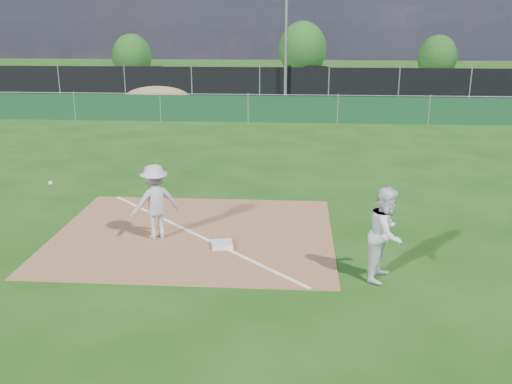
# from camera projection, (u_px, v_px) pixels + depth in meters

# --- Properties ---
(ground) EXTENTS (90.00, 90.00, 0.00)m
(ground) POSITION_uv_depth(u_px,v_px,m) (237.00, 146.00, 21.01)
(ground) COLOR #18430E
(ground) RESTS_ON ground
(infield_dirt) EXTENTS (6.00, 5.00, 0.02)m
(infield_dirt) POSITION_uv_depth(u_px,v_px,m) (194.00, 234.00, 12.43)
(infield_dirt) COLOR brown
(infield_dirt) RESTS_ON ground
(foul_line) EXTENTS (5.01, 5.01, 0.01)m
(foul_line) POSITION_uv_depth(u_px,v_px,m) (194.00, 233.00, 12.42)
(foul_line) COLOR white
(foul_line) RESTS_ON infield_dirt
(green_fence) EXTENTS (44.00, 0.05, 1.20)m
(green_fence) POSITION_uv_depth(u_px,v_px,m) (248.00, 109.00, 25.61)
(green_fence) COLOR #0E361B
(green_fence) RESTS_ON ground
(dirt_mound) EXTENTS (3.38, 2.60, 1.17)m
(dirt_mound) POSITION_uv_depth(u_px,v_px,m) (157.00, 98.00, 29.29)
(dirt_mound) COLOR olive
(dirt_mound) RESTS_ON ground
(black_fence) EXTENTS (46.00, 0.04, 1.80)m
(black_fence) POSITION_uv_depth(u_px,v_px,m) (260.00, 83.00, 33.15)
(black_fence) COLOR black
(black_fence) RESTS_ON ground
(parking_lot) EXTENTS (46.00, 9.00, 0.01)m
(parking_lot) POSITION_uv_depth(u_px,v_px,m) (264.00, 88.00, 38.18)
(parking_lot) COLOR black
(parking_lot) RESTS_ON ground
(light_pole) EXTENTS (0.16, 0.16, 8.00)m
(light_pole) POSITION_uv_depth(u_px,v_px,m) (286.00, 28.00, 31.85)
(light_pole) COLOR slate
(light_pole) RESTS_ON ground
(first_base) EXTENTS (0.50, 0.50, 0.09)m
(first_base) POSITION_uv_depth(u_px,v_px,m) (222.00, 244.00, 11.71)
(first_base) COLOR silver
(first_base) RESTS_ON infield_dirt
(play_at_first) EXTENTS (2.73, 1.06, 1.60)m
(play_at_first) POSITION_uv_depth(u_px,v_px,m) (155.00, 202.00, 11.98)
(play_at_first) COLOR #B9B9BC
(play_at_first) RESTS_ON infield_dirt
(runner) EXTENTS (0.92, 1.02, 1.71)m
(runner) POSITION_uv_depth(u_px,v_px,m) (386.00, 234.00, 10.11)
(runner) COLOR silver
(runner) RESTS_ON ground
(car_left) EXTENTS (4.70, 2.66, 1.51)m
(car_left) POSITION_uv_depth(u_px,v_px,m) (159.00, 75.00, 38.87)
(car_left) COLOR #A7A9AF
(car_left) RESTS_ON parking_lot
(car_mid) EXTENTS (4.48, 2.95, 1.40)m
(car_mid) POSITION_uv_depth(u_px,v_px,m) (229.00, 79.00, 36.96)
(car_mid) COLOR black
(car_mid) RESTS_ON parking_lot
(car_right) EXTENTS (5.12, 2.29, 1.46)m
(car_right) POSITION_uv_depth(u_px,v_px,m) (323.00, 77.00, 38.12)
(car_right) COLOR black
(car_right) RESTS_ON parking_lot
(tree_left) EXTENTS (2.89, 2.89, 3.43)m
(tree_left) POSITION_uv_depth(u_px,v_px,m) (132.00, 57.00, 42.27)
(tree_left) COLOR #382316
(tree_left) RESTS_ON ground
(tree_mid) EXTENTS (3.63, 3.63, 4.31)m
(tree_mid) POSITION_uv_depth(u_px,v_px,m) (303.00, 49.00, 43.71)
(tree_mid) COLOR #382316
(tree_mid) RESTS_ON ground
(tree_right) EXTENTS (2.83, 2.83, 3.36)m
(tree_right) POSITION_uv_depth(u_px,v_px,m) (437.00, 57.00, 41.99)
(tree_right) COLOR #382316
(tree_right) RESTS_ON ground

